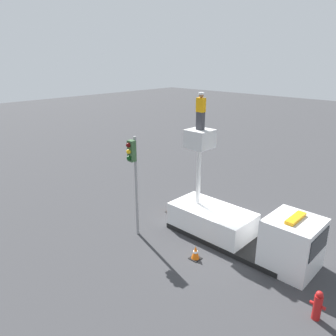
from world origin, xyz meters
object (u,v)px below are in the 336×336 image
object	(u,v)px
bucket_truck	(240,227)
fire_hydrant	(318,305)
worker	(201,111)
traffic_light_pole	(133,167)
traffic_cone_curbside	(195,253)
traffic_cone_rear	(170,207)

from	to	relation	value
bucket_truck	fire_hydrant	world-z (taller)	bucket_truck
worker	traffic_light_pole	size ratio (longest dim) A/B	0.34
traffic_light_pole	traffic_cone_curbside	xyz separation A→B (m)	(3.52, 0.46, -3.30)
bucket_truck	traffic_cone_rear	distance (m)	4.83
worker	traffic_cone_curbside	distance (m)	6.51
bucket_truck	traffic_light_pole	distance (m)	5.75
traffic_light_pole	fire_hydrant	distance (m)	9.29
traffic_cone_curbside	traffic_cone_rear	bearing A→B (deg)	147.02
traffic_light_pole	traffic_cone_curbside	bearing A→B (deg)	7.41
bucket_truck	traffic_light_pole	world-z (taller)	bucket_truck
traffic_light_pole	traffic_cone_rear	xyz separation A→B (m)	(-0.47, 3.04, -3.25)
traffic_cone_rear	traffic_cone_curbside	size ratio (longest dim) A/B	1.16
worker	traffic_cone_rear	xyz separation A→B (m)	(-2.23, 0.30, -5.78)
bucket_truck	traffic_cone_curbside	world-z (taller)	bucket_truck
traffic_light_pole	fire_hydrant	size ratio (longest dim) A/B	4.50
traffic_light_pole	fire_hydrant	bearing A→B (deg)	3.79
bucket_truck	worker	bearing A→B (deg)	180.00
worker	fire_hydrant	bearing A→B (deg)	-17.24
bucket_truck	traffic_light_pole	xyz separation A→B (m)	(-4.32, -2.75, 2.61)
traffic_cone_rear	traffic_cone_curbside	distance (m)	4.75
bucket_truck	traffic_light_pole	bearing A→B (deg)	-147.50
bucket_truck	fire_hydrant	distance (m)	4.96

